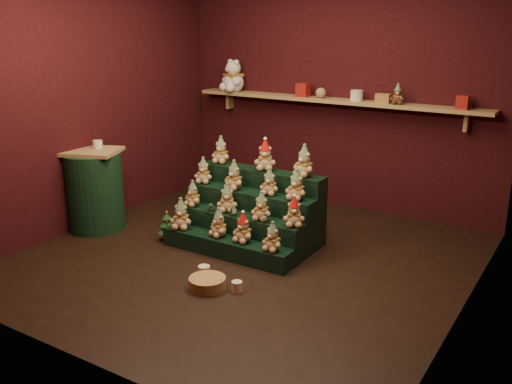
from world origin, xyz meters
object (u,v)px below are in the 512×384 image
Objects in this scene: mug_left at (204,272)px; side_table at (94,190)px; snow_globe_a at (211,207)px; snow_globe_b at (233,211)px; riser_tier_front at (226,247)px; white_bear at (233,71)px; brown_bear at (398,94)px; mini_christmas_tree at (167,226)px; snow_globe_c at (265,218)px; mug_right at (237,287)px; wicker_basket at (207,283)px.

side_table is at bearing 167.78° from mug_left.
snow_globe_b is (0.27, -0.00, 0.01)m from snow_globe_a.
white_bear is at bearing 121.95° from riser_tier_front.
mini_christmas_tree is at bearing -149.54° from brown_bear.
mini_christmas_tree is 2.84m from brown_bear.
white_bear is at bearing 163.11° from brown_bear.
snow_globe_c is 0.27× the size of mini_christmas_tree.
mug_right is 3.34m from white_bear.
mini_christmas_tree is 1.22m from wicker_basket.
white_bear is (-0.42, 1.87, 1.41)m from mini_christmas_tree.
mini_christmas_tree is 3.13× the size of mug_left.
snow_globe_b is 2.23m from brown_bear.
mini_christmas_tree is (-0.75, 0.01, 0.07)m from riser_tier_front.
riser_tier_front is 13.13× the size of mug_left.
mug_left is 2.88m from brown_bear.
snow_globe_c is 0.98× the size of mug_right.
snow_globe_a is at bearing -39.45° from white_bear.
snow_globe_a is at bearing 124.25° from wicker_basket.
brown_bear is (1.72, 1.87, 1.27)m from mini_christmas_tree.
wicker_basket is at bearing -33.51° from mini_christmas_tree.
mug_left is (0.40, -0.66, -0.35)m from snow_globe_a.
snow_globe_c reaches higher than mug_left.
snow_globe_a is 0.91× the size of snow_globe_c.
snow_globe_c is 0.18× the size of white_bear.
white_bear reaches higher than mug_right.
riser_tier_front is 1.69m from side_table.
mug_left is (1.76, -0.38, -0.38)m from side_table.
mini_christmas_tree reaches higher than mug_right.
wicker_basket is at bearing -95.19° from snow_globe_c.
brown_bear reaches higher than side_table.
mug_right is at bearing -42.43° from snow_globe_a.
mini_christmas_tree is at bearing 146.49° from wicker_basket.
mini_christmas_tree is 1.05× the size of wicker_basket.
snow_globe_b is 0.88× the size of mug_left.
snow_globe_b reaches higher than snow_globe_c.
brown_bear is (0.87, 2.37, 1.37)m from mug_left.
white_bear is at bearing 118.29° from mug_left.
mug_right is at bearing -117.54° from brown_bear.
side_table is 2.64× the size of mini_christmas_tree.
side_table is at bearing -172.10° from mini_christmas_tree.
mug_left is 0.21× the size of white_bear.
white_bear is (-1.51, 1.72, 1.17)m from snow_globe_c.
snow_globe_b is 0.76m from mug_left.
white_bear reaches higher than wicker_basket.
mug_left is at bearing -38.23° from white_bear.
riser_tier_front is 15.44× the size of snow_globe_c.
side_table is 2.03m from wicker_basket.
snow_globe_b is at bearing -32.69° from white_bear.
snow_globe_a reaches higher than riser_tier_front.
snow_globe_b is at bearing 100.96° from mug_left.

